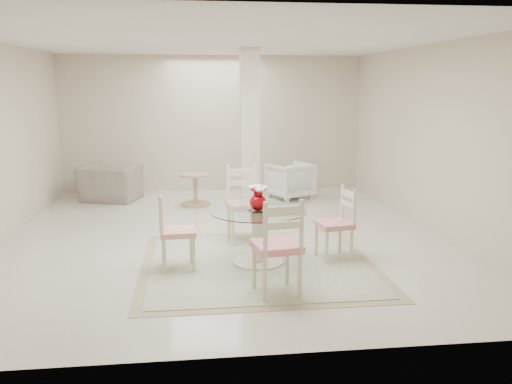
{
  "coord_description": "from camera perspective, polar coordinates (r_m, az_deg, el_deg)",
  "views": [
    {
      "loc": [
        -0.46,
        -7.46,
        2.13
      ],
      "look_at": [
        0.32,
        -1.08,
        0.85
      ],
      "focal_mm": 38.0,
      "sensor_mm": 36.0,
      "label": 1
    }
  ],
  "objects": [
    {
      "name": "room_shell",
      "position": [
        7.48,
        -3.45,
        9.14
      ],
      "size": [
        6.02,
        7.02,
        2.71
      ],
      "color": "beige",
      "rests_on": "ground"
    },
    {
      "name": "side_table",
      "position": [
        9.74,
        -6.38,
        0.13
      ],
      "size": [
        0.54,
        0.54,
        0.57
      ],
      "color": "tan",
      "rests_on": "ground"
    },
    {
      "name": "dining_chair_south",
      "position": [
        5.45,
        2.44,
        -5.08
      ],
      "size": [
        0.52,
        0.52,
        1.13
      ],
      "rotation": [
        0.0,
        0.0,
        3.31
      ],
      "color": "beige",
      "rests_on": "ground"
    },
    {
      "name": "dining_chair_west",
      "position": [
        6.31,
        -8.87,
        -3.54
      ],
      "size": [
        0.43,
        0.43,
        1.01
      ],
      "rotation": [
        0.0,
        0.0,
        1.64
      ],
      "color": "beige",
      "rests_on": "ground"
    },
    {
      "name": "dining_table",
      "position": [
        6.48,
        0.21,
        -4.77
      ],
      "size": [
        1.16,
        1.16,
        0.67
      ],
      "rotation": [
        0.0,
        0.0,
        0.08
      ],
      "color": "beige",
      "rests_on": "ground"
    },
    {
      "name": "column",
      "position": [
        8.85,
        -0.68,
        6.2
      ],
      "size": [
        0.3,
        0.3,
        2.7
      ],
      "primitive_type": "cube",
      "color": "beige",
      "rests_on": "ground"
    },
    {
      "name": "red_vase",
      "position": [
        6.37,
        0.23,
        -0.61
      ],
      "size": [
        0.23,
        0.22,
        0.31
      ],
      "color": "#A4050C",
      "rests_on": "dining_table"
    },
    {
      "name": "ground",
      "position": [
        7.77,
        -3.28,
        -4.67
      ],
      "size": [
        7.0,
        7.0,
        0.0
      ],
      "primitive_type": "plane",
      "color": "silver",
      "rests_on": "ground"
    },
    {
      "name": "dining_chair_east",
      "position": [
        6.71,
        8.74,
        -2.72
      ],
      "size": [
        0.46,
        0.46,
        1.0
      ],
      "rotation": [
        0.0,
        0.0,
        -1.4
      ],
      "color": "beige",
      "rests_on": "ground"
    },
    {
      "name": "armchair_white",
      "position": [
        10.31,
        3.61,
        1.23
      ],
      "size": [
        0.97,
        0.98,
        0.68
      ],
      "primitive_type": "imported",
      "rotation": [
        0.0,
        0.0,
        3.58
      ],
      "color": "white",
      "rests_on": "ground"
    },
    {
      "name": "area_rug",
      "position": [
        6.58,
        0.21,
        -7.55
      ],
      "size": [
        2.78,
        2.78,
        0.02
      ],
      "color": "tan",
      "rests_on": "ground"
    },
    {
      "name": "recliner_taupe",
      "position": [
        10.42,
        -15.09,
        0.91
      ],
      "size": [
        1.21,
        1.13,
        0.65
      ],
      "primitive_type": "imported",
      "rotation": [
        0.0,
        0.0,
        2.86
      ],
      "color": "gray",
      "rests_on": "ground"
    },
    {
      "name": "dining_chair_north",
      "position": [
        7.4,
        -1.36,
        -0.64
      ],
      "size": [
        0.49,
        0.49,
        1.15
      ],
      "rotation": [
        0.0,
        0.0,
        0.07
      ],
      "color": "#F4E9C8",
      "rests_on": "ground"
    }
  ]
}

